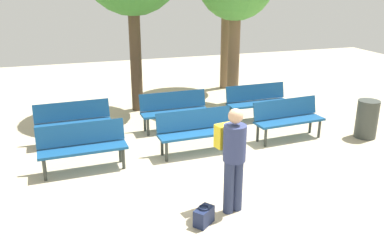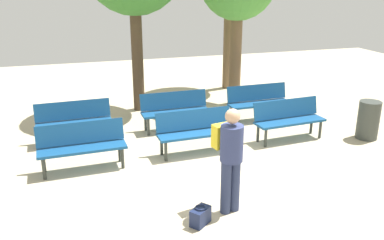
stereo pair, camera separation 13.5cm
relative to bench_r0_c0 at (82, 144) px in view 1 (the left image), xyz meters
The scene contains 10 objects.
ground_plane 2.77m from the bench_r0_c0, 32.13° to the right, with size 24.00×24.00×0.00m, color #BCAD8E.
bench_r0_c0 is the anchor object (origin of this frame).
bench_r0_c1 2.25m from the bench_r0_c0, ahead, with size 1.62×0.54×0.87m.
bench_r0_c2 4.43m from the bench_r0_c0, ahead, with size 1.63×0.60×0.87m.
bench_r1_c0 1.48m from the bench_r0_c0, 93.88° to the left, with size 1.62×0.54×0.87m.
bench_r1_c1 2.72m from the bench_r0_c0, 36.00° to the left, with size 1.61×0.52×0.87m.
bench_r1_c2 4.69m from the bench_r0_c0, 20.79° to the left, with size 1.61×0.52×0.87m.
visitor_with_backpack 3.02m from the bench_r0_c0, 46.32° to the right, with size 0.41×0.57×1.65m.
handbag 2.88m from the bench_r0_c0, 57.64° to the right, with size 0.36×0.34×0.29m.
trash_bin 6.15m from the bench_r0_c0, ahead, with size 0.47×0.47×0.86m, color #383D38.
Camera 1 is at (-2.52, -5.86, 3.40)m, focal length 38.54 mm.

